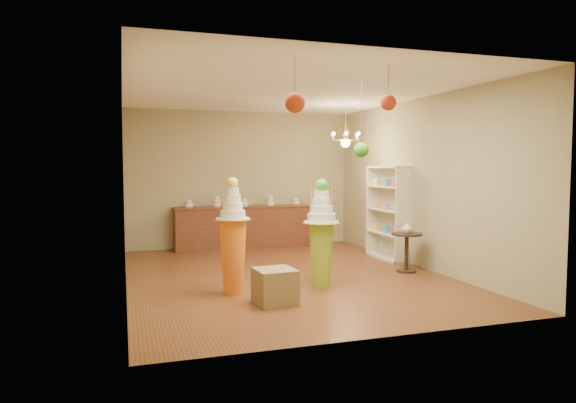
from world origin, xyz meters
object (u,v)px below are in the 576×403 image
object	(u,v)px
round_table	(407,247)
pedestal_green	(321,240)
sideboard	(244,226)
pedestal_orange	(233,247)

from	to	relation	value
round_table	pedestal_green	bearing A→B (deg)	-163.06
sideboard	pedestal_orange	bearing A→B (deg)	-105.18
sideboard	round_table	size ratio (longest dim) A/B	4.58
pedestal_orange	pedestal_green	bearing A→B (deg)	1.74
pedestal_orange	sideboard	size ratio (longest dim) A/B	0.54
pedestal_orange	round_table	size ratio (longest dim) A/B	2.48
pedestal_green	pedestal_orange	distance (m)	1.35
pedestal_green	sideboard	xyz separation A→B (m)	(-0.28, 3.88, -0.22)
pedestal_green	round_table	world-z (taller)	pedestal_green
pedestal_green	pedestal_orange	xyz separation A→B (m)	(-1.35, -0.04, -0.03)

